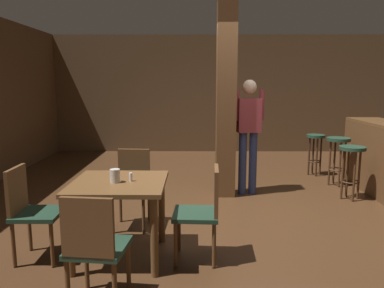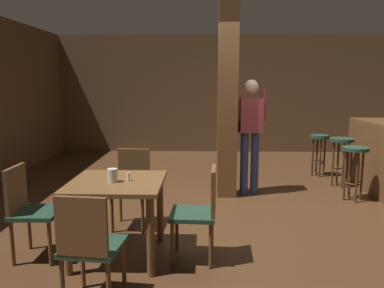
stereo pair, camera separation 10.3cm
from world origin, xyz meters
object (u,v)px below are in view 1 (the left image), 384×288
Objects in this scene: chair_west at (30,208)px; bar_stool_far at (315,145)px; chair_north at (132,184)px; dining_table at (119,196)px; bar_stool_mid at (338,149)px; napkin_cup at (115,176)px; salt_shaker at (131,177)px; standing_person at (248,129)px; bar_stool_near at (352,159)px; bar_counter at (380,158)px; chair_east at (204,208)px; chair_south at (94,245)px.

bar_stool_far is (3.75, 3.34, 0.04)m from chair_west.
chair_west is at bearing -133.80° from chair_north.
dining_table reaches higher than bar_stool_far.
bar_stool_mid reaches higher than dining_table.
napkin_cup is at bearing -90.73° from chair_north.
bar_stool_mid is at bearing 41.49° from salt_shaker.
standing_person reaches higher than bar_stool_near.
bar_counter is at bearing 28.30° from bar_stool_near.
bar_counter reaches higher than napkin_cup.
chair_west reaches higher than dining_table.
bar_stool_far is at bearing 117.56° from bar_counter.
salt_shaker is (-0.69, 0.04, 0.29)m from chair_east.
chair_south is 1.00× the size of chair_east.
bar_stool_far is (2.94, 3.35, -0.27)m from napkin_cup.
standing_person is (1.54, 2.16, 0.18)m from napkin_cup.
bar_stool_mid reaches higher than bar_stool_near.
bar_counter is 0.62m from bar_stool_near.
chair_north is 1.00× the size of chair_east.
dining_table is 0.98× the size of chair_north.
standing_person is at bearing -178.99° from bar_counter.
bar_stool_mid is at bearing 48.23° from chair_south.
dining_table is 0.21m from salt_shaker.
chair_west is at bearing -145.87° from bar_stool_mid.
napkin_cup is at bearing -139.32° from bar_stool_mid.
napkin_cup reaches higher than dining_table.
standing_person reaches higher than napkin_cup.
bar_stool_near is (1.46, -0.26, -0.41)m from standing_person.
chair_south is 0.49× the size of bar_counter.
bar_stool_mid is (3.08, 2.65, -0.22)m from napkin_cup.
standing_person is at bearing 71.57° from chair_east.
napkin_cup is (-0.83, -0.01, 0.32)m from chair_east.
salt_shaker is (0.13, -0.82, 0.29)m from chair_north.
chair_north is at bearing 89.84° from chair_south.
chair_south reaches higher than bar_stool_far.
bar_stool_near is at bearing 32.96° from salt_shaker.
bar_stool_near is (2.99, 1.03, 0.08)m from chair_north.
salt_shaker is (0.13, 0.84, 0.29)m from chair_south.
chair_south is 0.52× the size of standing_person.
chair_north reaches higher than dining_table.
chair_east is at bearing -130.50° from bar_stool_mid.
napkin_cup is (-0.01, 0.79, 0.32)m from chair_south.
chair_west is at bearing -177.47° from dining_table.
bar_stool_mid is (3.07, 1.78, 0.10)m from chair_north.
bar_stool_far is at bearing 92.27° from bar_stool_near.
bar_counter reaches higher than salt_shaker.
standing_person is 1.66m from bar_stool_mid.
chair_east is 2.32m from standing_person.
bar_counter reaches higher than chair_east.
chair_north is 1.19× the size of bar_stool_far.
salt_shaker is at bearing -147.75° from bar_counter.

